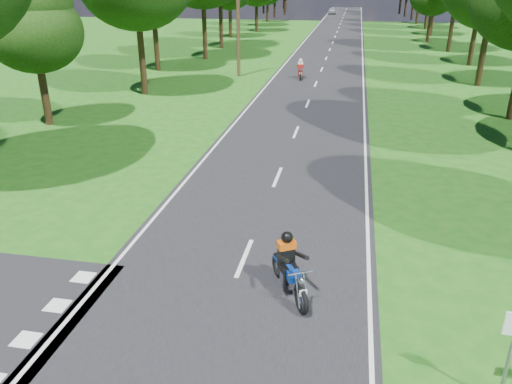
# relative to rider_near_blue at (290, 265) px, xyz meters

# --- Properties ---
(ground) EXTENTS (160.00, 160.00, 0.00)m
(ground) POSITION_rel_rider_near_blue_xyz_m (-1.39, -0.60, -0.80)
(ground) COLOR #175212
(ground) RESTS_ON ground
(main_road) EXTENTS (7.00, 140.00, 0.02)m
(main_road) POSITION_rel_rider_near_blue_xyz_m (-1.39, 49.40, -0.79)
(main_road) COLOR black
(main_road) RESTS_ON ground
(road_markings) EXTENTS (7.40, 140.00, 0.01)m
(road_markings) POSITION_rel_rider_near_blue_xyz_m (-1.53, 47.52, -0.78)
(road_markings) COLOR silver
(road_markings) RESTS_ON main_road
(telegraph_pole) EXTENTS (1.20, 0.26, 8.00)m
(telegraph_pole) POSITION_rel_rider_near_blue_xyz_m (-7.39, 27.40, 3.27)
(telegraph_pole) COLOR #382616
(telegraph_pole) RESTS_ON ground
(rider_near_blue) EXTENTS (1.44, 1.95, 1.56)m
(rider_near_blue) POSITION_rel_rider_near_blue_xyz_m (0.00, 0.00, 0.00)
(rider_near_blue) COLOR #0D3595
(rider_near_blue) RESTS_ON main_road
(rider_far_red) EXTENTS (0.81, 1.79, 1.44)m
(rider_far_red) POSITION_rel_rider_near_blue_xyz_m (-2.68, 27.04, -0.06)
(rider_far_red) COLOR maroon
(rider_far_red) RESTS_ON main_road
(distant_car) EXTENTS (1.54, 3.63, 1.23)m
(distant_car) POSITION_rel_rider_near_blue_xyz_m (-3.82, 95.37, -0.17)
(distant_car) COLOR #B6B8BE
(distant_car) RESTS_ON main_road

